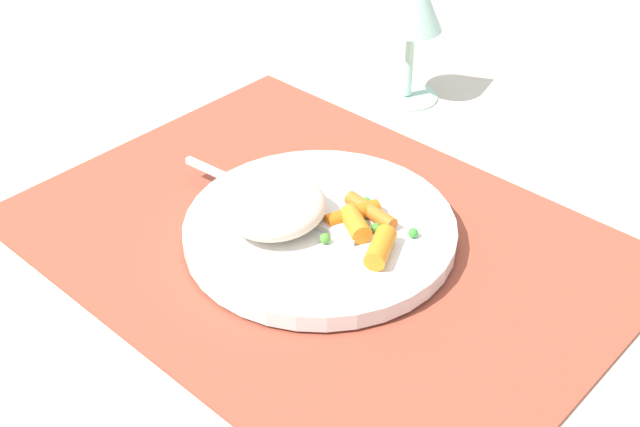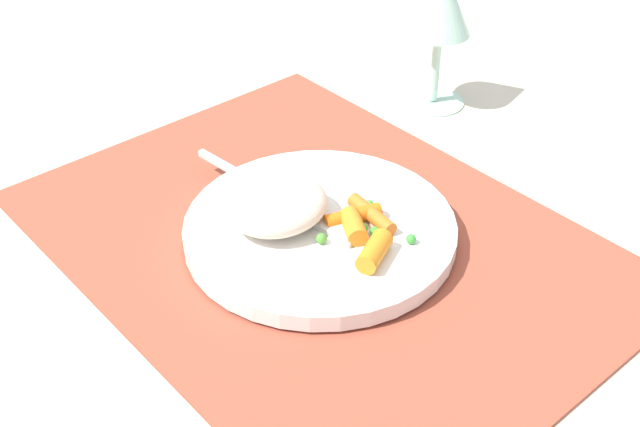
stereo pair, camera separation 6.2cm
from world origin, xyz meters
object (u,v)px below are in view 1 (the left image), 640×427
Objects in this scene: rice_mound at (276,207)px; wine_glass at (413,4)px; fork at (287,205)px; plate at (320,230)px; carrot_portion at (366,226)px.

wine_glass is at bearing 105.65° from rice_mound.
fork is 1.30× the size of wine_glass.
rice_mound reaches higher than fork.
plate is 0.04m from carrot_portion.
carrot_portion is 0.30m from wine_glass.
plate is 2.60× the size of rice_mound.
plate is 0.04m from rice_mound.
wine_glass reaches higher than carrot_portion.
carrot_portion is at bearing -59.39° from wine_glass.
wine_glass is (-0.08, 0.29, 0.07)m from rice_mound.
rice_mound is at bearing -66.10° from fork.
fork is (-0.08, -0.02, -0.00)m from carrot_portion.
rice_mound is at bearing -147.90° from carrot_portion.
rice_mound is (-0.03, -0.03, 0.02)m from plate.
carrot_portion reaches higher than plate.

